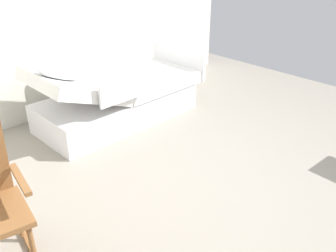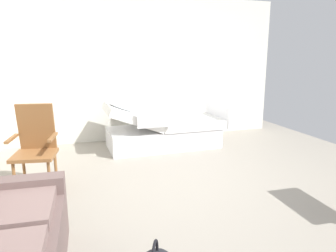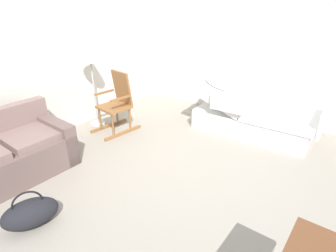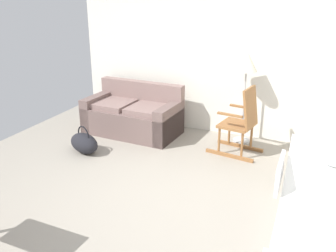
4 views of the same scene
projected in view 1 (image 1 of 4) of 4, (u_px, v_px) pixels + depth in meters
name	position (u px, v px, depth m)	size (l,w,h in m)	color
ground_plane	(222.00, 185.00, 3.44)	(6.51, 6.51, 0.00)	gray
side_wall	(63.00, 2.00, 4.46)	(0.10, 5.41, 2.70)	silver
hospital_bed	(117.00, 98.00, 4.54)	(1.05, 2.12, 0.94)	silver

